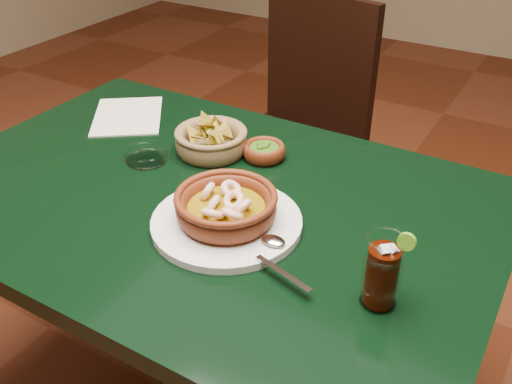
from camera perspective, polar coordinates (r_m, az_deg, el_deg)
The scene contains 8 objects.
dining_table at distance 1.25m, azimuth -5.07°, elevation -3.93°, with size 1.20×0.80×0.75m.
dining_chair at distance 1.90m, azimuth 3.46°, elevation 5.78°, with size 0.54×0.54×0.97m.
shrimp_plate at distance 1.08m, azimuth -2.97°, elevation -1.92°, with size 0.37×0.29×0.08m.
chip_basket at distance 1.33m, azimuth -4.50°, elevation 5.13°, with size 0.20×0.20×0.12m.
guacamole_ramekin at distance 1.31m, azimuth 0.81°, elevation 4.12°, with size 0.12×0.12×0.04m.
cola_drink at distance 0.91m, azimuth 12.51°, elevation -7.81°, with size 0.13×0.13×0.15m.
glass_ashtray at distance 1.33m, azimuth -10.89°, elevation 3.62°, with size 0.12×0.12×0.03m.
paper_menu at distance 1.55m, azimuth -12.71°, elevation 7.44°, with size 0.27×0.29×0.00m.
Camera 1 is at (0.60, -0.80, 1.40)m, focal length 40.00 mm.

